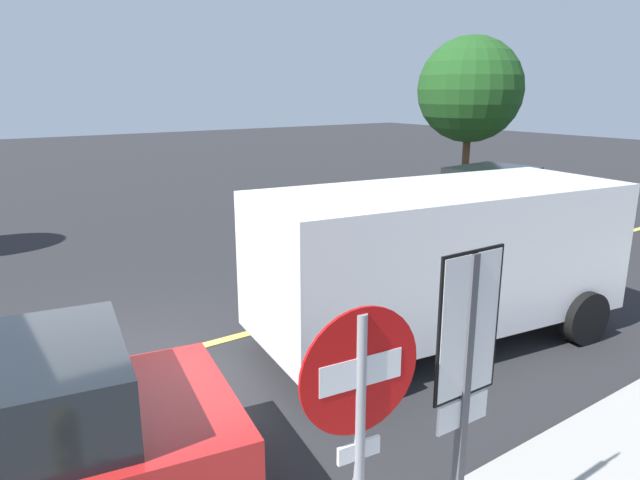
{
  "coord_description": "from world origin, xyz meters",
  "views": [
    {
      "loc": [
        -2.06,
        -6.93,
        3.47
      ],
      "look_at": [
        2.17,
        -0.9,
        1.52
      ],
      "focal_mm": 32.07,
      "sensor_mm": 36.0,
      "label": 1
    }
  ],
  "objects_px": {
    "speed_limit_sign": "(466,363)",
    "white_van": "(439,255)",
    "stop_sign": "(359,429)",
    "tree_centre_verge": "(470,90)",
    "car_yellow_far_lane": "(487,201)"
  },
  "relations": [
    {
      "from": "speed_limit_sign",
      "to": "white_van",
      "type": "xyz_separation_m",
      "value": [
        2.98,
        3.02,
        -0.5
      ]
    },
    {
      "from": "car_yellow_far_lane",
      "to": "white_van",
      "type": "bearing_deg",
      "value": -146.38
    },
    {
      "from": "white_van",
      "to": "tree_centre_verge",
      "type": "height_order",
      "value": "tree_centre_verge"
    },
    {
      "from": "speed_limit_sign",
      "to": "white_van",
      "type": "height_order",
      "value": "speed_limit_sign"
    },
    {
      "from": "white_van",
      "to": "tree_centre_verge",
      "type": "bearing_deg",
      "value": 39.38
    },
    {
      "from": "stop_sign",
      "to": "white_van",
      "type": "bearing_deg",
      "value": 38.07
    },
    {
      "from": "speed_limit_sign",
      "to": "tree_centre_verge",
      "type": "bearing_deg",
      "value": 40.99
    },
    {
      "from": "speed_limit_sign",
      "to": "car_yellow_far_lane",
      "type": "distance_m",
      "value": 11.02
    },
    {
      "from": "white_van",
      "to": "tree_centre_verge",
      "type": "distance_m",
      "value": 11.9
    },
    {
      "from": "car_yellow_far_lane",
      "to": "tree_centre_verge",
      "type": "height_order",
      "value": "tree_centre_verge"
    },
    {
      "from": "speed_limit_sign",
      "to": "white_van",
      "type": "distance_m",
      "value": 4.27
    },
    {
      "from": "stop_sign",
      "to": "car_yellow_far_lane",
      "type": "height_order",
      "value": "stop_sign"
    },
    {
      "from": "speed_limit_sign",
      "to": "tree_centre_verge",
      "type": "height_order",
      "value": "tree_centre_verge"
    },
    {
      "from": "car_yellow_far_lane",
      "to": "tree_centre_verge",
      "type": "distance_m",
      "value": 5.64
    },
    {
      "from": "stop_sign",
      "to": "speed_limit_sign",
      "type": "distance_m",
      "value": 0.88
    }
  ]
}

